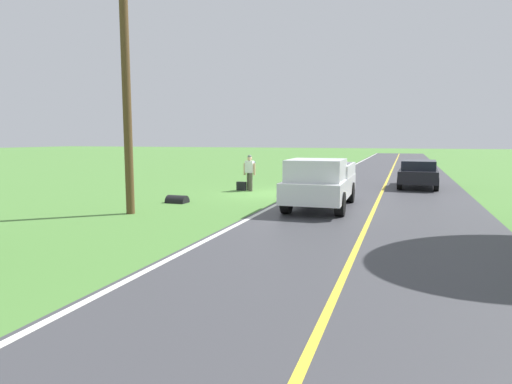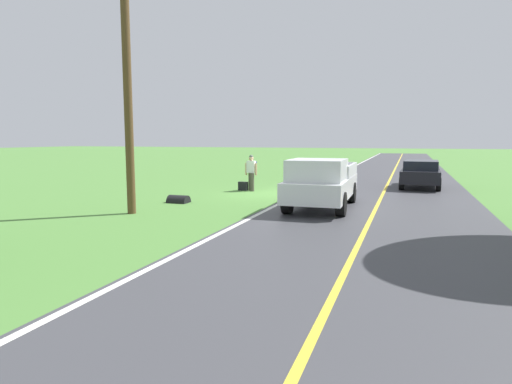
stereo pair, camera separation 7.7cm
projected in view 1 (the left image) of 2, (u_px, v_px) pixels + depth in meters
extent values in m
plane|color=#4C7F38|center=(272.00, 194.00, 20.23)|extent=(200.00, 200.00, 0.00)
cube|color=#3D3D42|center=(379.00, 198.00, 18.71)|extent=(7.63, 120.00, 0.00)
cube|color=silver|center=(296.00, 195.00, 19.87)|extent=(0.16, 117.60, 0.00)
cube|color=gold|center=(379.00, 198.00, 18.71)|extent=(0.14, 117.60, 0.00)
cylinder|color=#4C473D|center=(251.00, 182.00, 21.13)|extent=(0.18, 0.18, 0.88)
cylinder|color=#4C473D|center=(249.00, 182.00, 21.44)|extent=(0.18, 0.18, 0.88)
cube|color=white|center=(250.00, 167.00, 21.20)|extent=(0.42, 0.30, 0.58)
sphere|color=tan|center=(250.00, 158.00, 21.15)|extent=(0.23, 0.23, 0.23)
sphere|color=#4C564C|center=(250.00, 157.00, 21.14)|extent=(0.20, 0.20, 0.20)
cube|color=navy|center=(251.00, 166.00, 21.37)|extent=(0.34, 0.23, 0.44)
cylinder|color=tan|center=(254.00, 169.00, 21.09)|extent=(0.10, 0.10, 0.58)
cylinder|color=tan|center=(245.00, 169.00, 21.30)|extent=(0.10, 0.10, 0.58)
cube|color=black|center=(241.00, 186.00, 21.44)|extent=(0.48, 0.24, 0.43)
cube|color=silver|center=(321.00, 187.00, 16.23)|extent=(2.11, 5.44, 0.70)
cube|color=silver|center=(316.00, 170.00, 15.02)|extent=(1.88, 2.20, 0.72)
cube|color=black|center=(316.00, 168.00, 15.01)|extent=(1.71, 1.33, 0.43)
cube|color=silver|center=(351.00, 170.00, 16.90)|extent=(0.16, 3.03, 0.45)
cube|color=silver|center=(303.00, 169.00, 17.46)|extent=(0.16, 3.03, 0.45)
cube|color=silver|center=(332.00, 167.00, 18.61)|extent=(1.84, 0.14, 0.45)
cylinder|color=black|center=(340.00, 204.00, 14.34)|extent=(0.32, 0.81, 0.80)
cylinder|color=black|center=(287.00, 202.00, 14.88)|extent=(0.32, 0.81, 0.80)
cylinder|color=black|center=(350.00, 192.00, 17.46)|extent=(0.32, 0.81, 0.80)
cylinder|color=black|center=(306.00, 191.00, 18.00)|extent=(0.32, 0.81, 0.80)
cube|color=black|center=(418.00, 175.00, 22.80)|extent=(2.01, 4.46, 0.62)
cube|color=black|center=(419.00, 165.00, 22.55)|extent=(1.71, 2.43, 0.46)
cylinder|color=black|center=(402.00, 178.00, 24.44)|extent=(0.26, 0.67, 0.66)
cylinder|color=black|center=(435.00, 179.00, 23.84)|extent=(0.26, 0.67, 0.66)
cylinder|color=black|center=(400.00, 183.00, 21.84)|extent=(0.26, 0.67, 0.66)
cylinder|color=black|center=(436.00, 184.00, 21.24)|extent=(0.26, 0.67, 0.66)
cylinder|color=brown|center=(127.00, 93.00, 14.39)|extent=(0.28, 0.28, 8.02)
cylinder|color=black|center=(177.00, 203.00, 17.39)|extent=(0.80, 0.60, 0.60)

